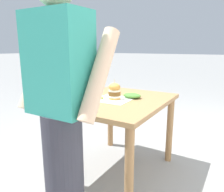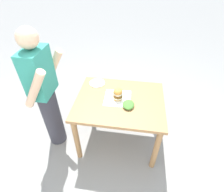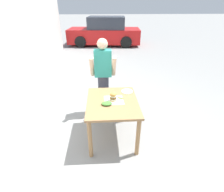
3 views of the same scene
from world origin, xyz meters
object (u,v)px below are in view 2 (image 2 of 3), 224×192
Objects in this scene: sandwich at (118,94)px; diner_across_table at (45,94)px; pickle_spear at (115,91)px; side_plate_with_forks at (97,83)px; side_salad at (128,105)px; patio_table at (120,107)px.

diner_across_table reaches higher than sandwich.
pickle_spear is 0.43× the size of side_plate_with_forks.
side_plate_with_forks is (0.16, 0.28, -0.01)m from pickle_spear.
diner_across_table is (-0.16, 0.88, 0.03)m from sandwich.
side_salad is (-0.12, -0.14, -0.06)m from sandwich.
side_salad is (-0.41, -0.47, 0.02)m from side_plate_with_forks.
patio_table is 0.22m from pickle_spear.
pickle_spear is (0.15, 0.08, 0.14)m from patio_table.
sandwich is 2.06× the size of pickle_spear.
diner_across_table reaches higher than patio_table.
diner_across_table is (-0.46, 0.55, 0.10)m from side_plate_with_forks.
diner_across_table is at bearing 109.88° from pickle_spear.
side_plate_with_forks is 0.63m from side_salad.
patio_table is 0.66× the size of diner_across_table.
pickle_spear reaches higher than side_plate_with_forks.
pickle_spear is 0.32m from side_salad.
pickle_spear reaches higher than patio_table.
patio_table is 5.81× the size of sandwich.
side_salad is (-0.25, -0.20, 0.01)m from pickle_spear.
diner_across_table reaches higher than pickle_spear.
patio_table is at bearing -80.80° from diner_across_table.
side_plate_with_forks is at bearing 49.29° from patio_table.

